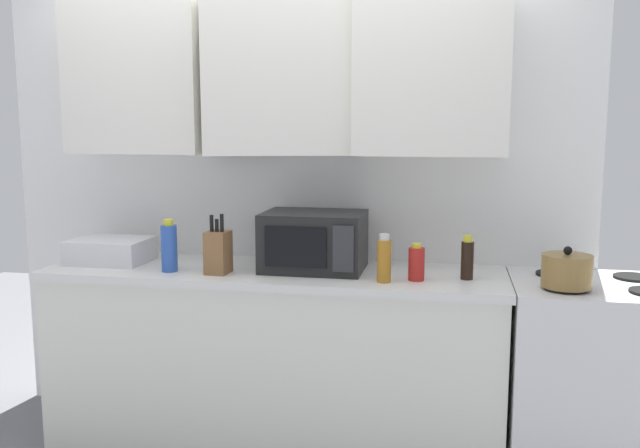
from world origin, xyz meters
name	(u,v)px	position (x,y,z in m)	size (l,w,h in m)	color
wall_back_with_cabinets	(284,129)	(0.00, -0.07, 1.57)	(3.09, 0.51, 2.60)	white
counter_run	(274,357)	(0.00, -0.30, 0.45)	(2.22, 0.63, 0.90)	white
stove_range	(595,381)	(1.50, -0.32, 0.45)	(0.76, 0.64, 0.91)	silver
kettle	(567,271)	(1.33, -0.46, 0.98)	(0.21, 0.21, 0.17)	olive
microwave	(314,241)	(0.20, -0.27, 1.04)	(0.48, 0.37, 0.28)	black
dish_rack	(111,250)	(-0.86, -0.30, 0.96)	(0.38, 0.30, 0.12)	silver
knife_block	(218,252)	(-0.23, -0.44, 1.00)	(0.11, 0.13, 0.28)	brown
bottle_blue_cleaner	(169,247)	(-0.47, -0.45, 1.02)	(0.08, 0.08, 0.25)	#2D56B7
bottle_soy_dark	(467,259)	(0.92, -0.34, 0.99)	(0.06, 0.06, 0.20)	black
bottle_red_sauce	(416,263)	(0.69, -0.41, 0.98)	(0.07, 0.07, 0.17)	red
bottle_amber_vinegar	(384,259)	(0.56, -0.47, 1.00)	(0.06, 0.06, 0.22)	#AD701E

